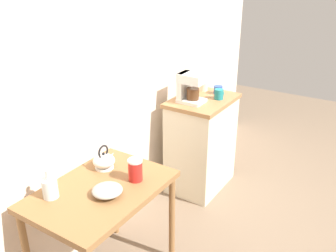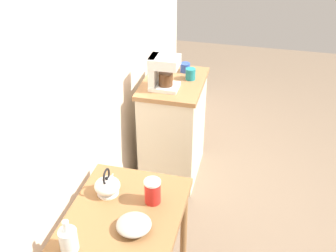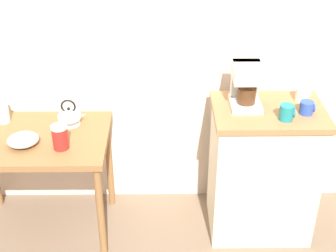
{
  "view_description": "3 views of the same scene",
  "coord_description": "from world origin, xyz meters",
  "px_view_note": "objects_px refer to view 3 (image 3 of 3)",
  "views": [
    {
      "loc": [
        -2.13,
        -1.44,
        2.01
      ],
      "look_at": [
        0.04,
        -0.04,
        0.88
      ],
      "focal_mm": 39.44,
      "sensor_mm": 36.0,
      "label": 1
    },
    {
      "loc": [
        -2.19,
        -0.65,
        2.33
      ],
      "look_at": [
        0.08,
        -0.1,
        0.86
      ],
      "focal_mm": 43.62,
      "sensor_mm": 36.0,
      "label": 2
    },
    {
      "loc": [
        0.06,
        -2.51,
        2.29
      ],
      "look_at": [
        0.08,
        -0.06,
        0.83
      ],
      "focal_mm": 51.79,
      "sensor_mm": 36.0,
      "label": 3
    }
  ],
  "objects_px": {
    "glass_carafe_vase": "(1,112)",
    "canister_enamel": "(60,137)",
    "teakettle": "(70,116)",
    "coffee_maker": "(246,83)",
    "mug_dark_teal": "(287,112)",
    "mug_small_cream": "(302,94)",
    "mug_blue": "(307,108)",
    "bowl_stoneware": "(23,140)"
  },
  "relations": [
    {
      "from": "bowl_stoneware",
      "to": "mug_small_cream",
      "type": "height_order",
      "value": "mug_small_cream"
    },
    {
      "from": "mug_small_cream",
      "to": "mug_dark_teal",
      "type": "bearing_deg",
      "value": -122.23
    },
    {
      "from": "teakettle",
      "to": "glass_carafe_vase",
      "type": "xyz_separation_m",
      "value": [
        -0.43,
        0.04,
        0.01
      ]
    },
    {
      "from": "teakettle",
      "to": "coffee_maker",
      "type": "xyz_separation_m",
      "value": [
        1.07,
        -0.05,
        0.25
      ]
    },
    {
      "from": "canister_enamel",
      "to": "glass_carafe_vase",
      "type": "bearing_deg",
      "value": 143.9
    },
    {
      "from": "mug_blue",
      "to": "canister_enamel",
      "type": "bearing_deg",
      "value": -175.63
    },
    {
      "from": "teakettle",
      "to": "mug_dark_teal",
      "type": "xyz_separation_m",
      "value": [
        1.28,
        -0.23,
        0.15
      ]
    },
    {
      "from": "teakettle",
      "to": "mug_small_cream",
      "type": "xyz_separation_m",
      "value": [
        1.43,
        -0.0,
        0.15
      ]
    },
    {
      "from": "mug_blue",
      "to": "glass_carafe_vase",
      "type": "bearing_deg",
      "value": 173.82
    },
    {
      "from": "teakettle",
      "to": "mug_small_cream",
      "type": "height_order",
      "value": "mug_small_cream"
    },
    {
      "from": "mug_blue",
      "to": "mug_small_cream",
      "type": "height_order",
      "value": "mug_small_cream"
    },
    {
      "from": "canister_enamel",
      "to": "mug_blue",
      "type": "bearing_deg",
      "value": 4.37
    },
    {
      "from": "coffee_maker",
      "to": "mug_small_cream",
      "type": "bearing_deg",
      "value": 7.54
    },
    {
      "from": "teakettle",
      "to": "mug_small_cream",
      "type": "distance_m",
      "value": 1.43
    },
    {
      "from": "teakettle",
      "to": "bowl_stoneware",
      "type": "bearing_deg",
      "value": -135.43
    },
    {
      "from": "bowl_stoneware",
      "to": "mug_small_cream",
      "type": "relative_size",
      "value": 2.11
    },
    {
      "from": "bowl_stoneware",
      "to": "canister_enamel",
      "type": "distance_m",
      "value": 0.23
    },
    {
      "from": "glass_carafe_vase",
      "to": "canister_enamel",
      "type": "distance_m",
      "value": 0.52
    },
    {
      "from": "bowl_stoneware",
      "to": "mug_blue",
      "type": "distance_m",
      "value": 1.66
    },
    {
      "from": "glass_carafe_vase",
      "to": "coffee_maker",
      "type": "relative_size",
      "value": 0.71
    },
    {
      "from": "canister_enamel",
      "to": "coffee_maker",
      "type": "relative_size",
      "value": 0.57
    },
    {
      "from": "glass_carafe_vase",
      "to": "mug_blue",
      "type": "relative_size",
      "value": 2.12
    },
    {
      "from": "bowl_stoneware",
      "to": "mug_small_cream",
      "type": "bearing_deg",
      "value": 7.91
    },
    {
      "from": "mug_blue",
      "to": "bowl_stoneware",
      "type": "bearing_deg",
      "value": -177.58
    },
    {
      "from": "mug_small_cream",
      "to": "mug_dark_teal",
      "type": "relative_size",
      "value": 0.96
    },
    {
      "from": "mug_small_cream",
      "to": "teakettle",
      "type": "bearing_deg",
      "value": 179.94
    },
    {
      "from": "coffee_maker",
      "to": "teakettle",
      "type": "bearing_deg",
      "value": 177.4
    },
    {
      "from": "mug_small_cream",
      "to": "mug_dark_teal",
      "type": "distance_m",
      "value": 0.27
    },
    {
      "from": "bowl_stoneware",
      "to": "mug_dark_teal",
      "type": "height_order",
      "value": "mug_dark_teal"
    },
    {
      "from": "bowl_stoneware",
      "to": "glass_carafe_vase",
      "type": "relative_size",
      "value": 1.01
    },
    {
      "from": "glass_carafe_vase",
      "to": "mug_dark_teal",
      "type": "distance_m",
      "value": 1.74
    },
    {
      "from": "mug_blue",
      "to": "mug_small_cream",
      "type": "distance_m",
      "value": 0.16
    },
    {
      "from": "bowl_stoneware",
      "to": "canister_enamel",
      "type": "height_order",
      "value": "canister_enamel"
    },
    {
      "from": "glass_carafe_vase",
      "to": "mug_dark_teal",
      "type": "relative_size",
      "value": 2.01
    },
    {
      "from": "glass_carafe_vase",
      "to": "mug_blue",
      "type": "distance_m",
      "value": 1.86
    },
    {
      "from": "bowl_stoneware",
      "to": "mug_dark_teal",
      "type": "xyz_separation_m",
      "value": [
        1.52,
        -0.0,
        0.17
      ]
    },
    {
      "from": "coffee_maker",
      "to": "mug_blue",
      "type": "distance_m",
      "value": 0.38
    },
    {
      "from": "teakettle",
      "to": "mug_small_cream",
      "type": "relative_size",
      "value": 2.06
    },
    {
      "from": "coffee_maker",
      "to": "mug_dark_teal",
      "type": "xyz_separation_m",
      "value": [
        0.21,
        -0.18,
        -0.1
      ]
    },
    {
      "from": "bowl_stoneware",
      "to": "mug_dark_teal",
      "type": "bearing_deg",
      "value": -0.03
    },
    {
      "from": "glass_carafe_vase",
      "to": "canister_enamel",
      "type": "height_order",
      "value": "glass_carafe_vase"
    },
    {
      "from": "glass_carafe_vase",
      "to": "mug_dark_teal",
      "type": "bearing_deg",
      "value": -8.98
    }
  ]
}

